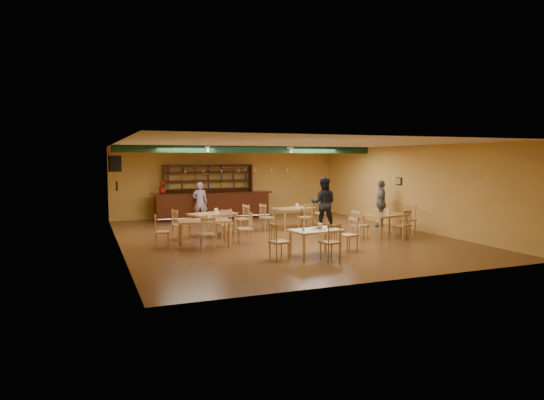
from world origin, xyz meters
name	(u,v)px	position (x,y,z in m)	size (l,w,h in m)	color
floor	(280,237)	(0.00, 0.00, 0.00)	(12.00, 12.00, 0.00)	brown
ceiling_beam	(252,150)	(0.00, 2.80, 2.87)	(10.00, 0.30, 0.25)	black
track_rail_left	(201,148)	(-1.80, 3.40, 2.94)	(0.05, 2.50, 0.05)	white
track_rail_right	(280,148)	(1.40, 3.40, 2.94)	(0.05, 2.50, 0.05)	white
ac_unit	(115,164)	(-4.80, 4.20, 2.35)	(0.34, 0.70, 0.48)	white
picture_left	(117,186)	(-4.97, 1.00, 1.70)	(0.04, 0.34, 0.28)	black
picture_right	(399,181)	(4.97, 0.50, 1.70)	(0.04, 0.34, 0.28)	black
bar_counter	(213,206)	(-0.92, 5.15, 0.56)	(5.01, 0.85, 1.13)	#33160A
back_bar_hutch	(209,191)	(-0.92, 5.78, 1.14)	(3.88, 0.40, 2.28)	#33160A
poinsettia	(162,187)	(-2.98, 5.15, 1.40)	(0.30, 0.30, 0.54)	#A6190F
dining_table_a	(212,224)	(-1.98, 1.08, 0.37)	(1.48, 0.89, 0.74)	#AF693E
dining_table_b	(294,218)	(1.25, 1.70, 0.36)	(1.46, 0.88, 0.73)	#AF693E
dining_table_c	(204,233)	(-2.68, -0.70, 0.38)	(1.52, 0.91, 0.76)	#AF693E
dining_table_d	(385,225)	(3.20, -1.22, 0.36)	(1.46, 0.87, 0.73)	#AF693E
near_table	(315,242)	(-0.31, -3.13, 0.34)	(1.28, 0.83, 0.69)	#CEBA8A
pizza_tray	(318,229)	(-0.22, -3.13, 0.70)	(0.40, 0.40, 0.01)	silver
parmesan_shaker	(303,229)	(-0.72, -3.27, 0.74)	(0.07, 0.07, 0.11)	#EAE5C6
napkin_stack	(323,227)	(0.01, -2.94, 0.70)	(0.20, 0.15, 0.03)	white
pizza_server	(322,228)	(-0.08, -3.08, 0.71)	(0.32, 0.09, 0.00)	silver
side_plate	(336,229)	(0.20, -3.31, 0.69)	(0.22, 0.22, 0.01)	white
patron_bar	(200,202)	(-1.64, 4.33, 0.81)	(0.59, 0.39, 1.62)	#88499E
patron_right_a	(324,203)	(2.05, 0.90, 0.94)	(0.91, 0.71, 1.88)	black
patron_right_b	(381,203)	(4.40, 0.78, 0.86)	(1.01, 0.42, 1.73)	gray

